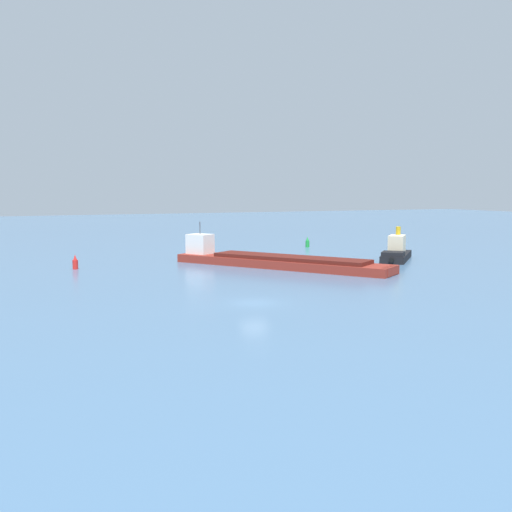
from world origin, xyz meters
TOP-DOWN VIEW (x-y plane):
  - ground_plane at (0.00, 0.00)m, footprint 400.00×400.00m
  - cargo_barge at (12.62, 22.15)m, footprint 21.42×28.28m
  - tugboat at (32.24, 21.95)m, footprint 10.11×10.38m
  - channel_buoy_red at (-11.96, 30.62)m, footprint 0.70×0.70m
  - channel_buoy_green at (29.93, 44.59)m, footprint 0.70×0.70m

SIDE VIEW (x-z plane):
  - ground_plane at x=0.00m, z-range 0.00..0.00m
  - channel_buoy_red at x=-11.96m, z-range -0.14..1.76m
  - channel_buoy_green at x=29.93m, z-range -0.14..1.76m
  - cargo_barge at x=12.62m, z-range -1.95..3.75m
  - tugboat at x=32.24m, z-range -1.20..3.61m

